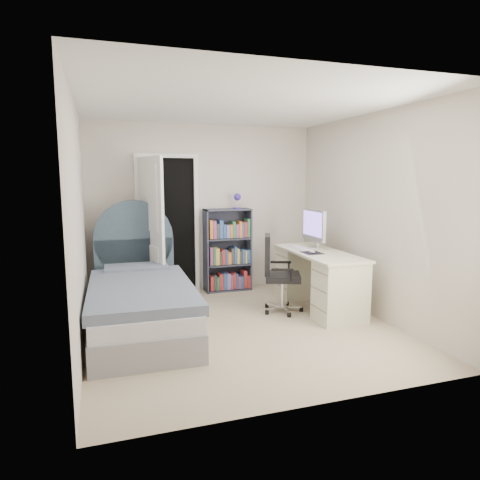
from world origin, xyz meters
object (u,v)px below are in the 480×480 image
object	(u,v)px
bed	(140,300)
floor_lamp	(146,257)
bookcase	(228,253)
office_chair	(276,270)
desk	(318,277)
nightstand	(138,272)

from	to	relation	value
bed	floor_lamp	distance (m)	1.29
bed	floor_lamp	size ratio (longest dim) A/B	1.62
bed	bookcase	size ratio (longest dim) A/B	1.57
bed	bookcase	distance (m)	1.94
office_chair	bed	bearing A→B (deg)	-177.69
floor_lamp	desk	distance (m)	2.43
bookcase	desk	size ratio (longest dim) A/B	0.95
floor_lamp	office_chair	size ratio (longest dim) A/B	1.45
floor_lamp	office_chair	bearing A→B (deg)	-37.90
bed	desk	distance (m)	2.30
nightstand	bookcase	bearing A→B (deg)	5.40
floor_lamp	office_chair	distance (m)	1.92
bed	desk	xyz separation A→B (m)	(2.30, 0.02, 0.10)
bed	desk	size ratio (longest dim) A/B	1.50
nightstand	office_chair	size ratio (longest dim) A/B	0.61
desk	office_chair	xyz separation A→B (m)	(-0.57, 0.05, 0.13)
bookcase	floor_lamp	bearing A→B (deg)	-178.66
nightstand	office_chair	xyz separation A→B (m)	(1.65, -1.08, 0.15)
nightstand	bookcase	size ratio (longest dim) A/B	0.41
nightstand	desk	world-z (taller)	desk
nightstand	floor_lamp	distance (m)	0.26
bed	floor_lamp	world-z (taller)	floor_lamp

